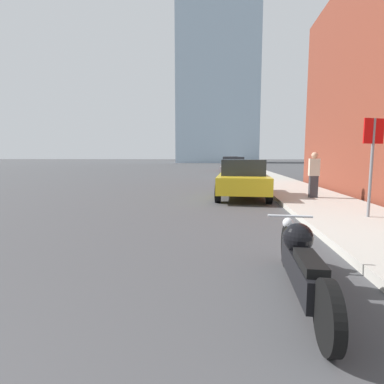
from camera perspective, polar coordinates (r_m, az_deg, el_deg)
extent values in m
cube|color=#B2ADA3|center=(39.83, 10.72, 4.37)|extent=(2.80, 240.00, 0.15)
cube|color=#9EB7CC|center=(98.27, 5.17, 32.49)|extent=(21.50, 21.50, 88.75)
cylinder|color=black|center=(4.71, 17.74, -9.85)|extent=(0.13, 0.62, 0.62)
cylinder|color=black|center=(2.91, 24.51, -20.79)|extent=(0.13, 0.62, 0.62)
cube|color=black|center=(3.78, 20.26, -13.76)|extent=(0.30, 1.51, 0.32)
sphere|color=black|center=(3.97, 19.54, -8.21)|extent=(0.37, 0.37, 0.37)
cube|color=black|center=(3.42, 21.54, -12.31)|extent=(0.24, 0.69, 0.10)
sphere|color=silver|center=(4.65, 17.83, -5.63)|extent=(0.16, 0.16, 0.16)
cylinder|color=silver|center=(4.49, 18.18, -4.39)|extent=(0.62, 0.06, 0.04)
cube|color=gold|center=(11.90, 9.61, 1.81)|extent=(2.04, 4.05, 0.60)
cube|color=#23282D|center=(11.86, 9.67, 4.68)|extent=(1.68, 1.97, 0.59)
cylinder|color=black|center=(13.17, 5.58, 1.02)|extent=(0.23, 0.66, 0.65)
cylinder|color=black|center=(13.20, 13.34, 0.89)|extent=(0.23, 0.66, 0.65)
cylinder|color=black|center=(10.72, 4.96, -0.27)|extent=(0.23, 0.66, 0.65)
cylinder|color=black|center=(10.77, 14.49, -0.43)|extent=(0.23, 0.66, 0.65)
cube|color=#BCBCC1|center=(22.61, 7.97, 4.15)|extent=(2.09, 4.07, 0.64)
cube|color=#23282D|center=(22.59, 7.99, 5.80)|extent=(1.66, 2.00, 0.66)
cylinder|color=black|center=(23.89, 6.04, 3.54)|extent=(0.25, 0.64, 0.63)
cylinder|color=black|center=(23.83, 10.12, 3.46)|extent=(0.25, 0.64, 0.63)
cylinder|color=black|center=(21.46, 5.55, 3.19)|extent=(0.25, 0.64, 0.63)
cylinder|color=black|center=(21.39, 10.09, 3.10)|extent=(0.25, 0.64, 0.63)
cube|color=red|center=(35.29, 7.27, 5.16)|extent=(2.08, 4.18, 0.70)
cube|color=#23282D|center=(35.28, 7.29, 6.22)|extent=(1.63, 2.06, 0.61)
cylinder|color=black|center=(36.46, 5.76, 4.67)|extent=(0.26, 0.70, 0.69)
cylinder|color=black|center=(36.64, 8.31, 4.65)|extent=(0.26, 0.70, 0.69)
cylinder|color=black|center=(33.97, 6.13, 4.52)|extent=(0.26, 0.70, 0.69)
cylinder|color=black|center=(34.16, 8.87, 4.49)|extent=(0.26, 0.70, 0.69)
cylinder|color=slate|center=(8.50, 30.96, 3.87)|extent=(0.07, 0.07, 2.39)
cube|color=red|center=(8.52, 31.33, 9.90)|extent=(0.57, 0.26, 0.60)
cube|color=#38383D|center=(11.76, 22.09, 0.95)|extent=(0.29, 0.20, 0.79)
cube|color=beige|center=(11.72, 22.24, 4.39)|extent=(0.36, 0.20, 0.62)
sphere|color=tan|center=(11.71, 22.34, 6.48)|extent=(0.23, 0.23, 0.23)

